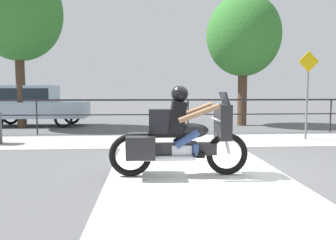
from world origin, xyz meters
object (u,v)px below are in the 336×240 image
object	(u,v)px
street_sign	(308,86)
tree_behind_car	(18,13)
tree_behind_sign	(243,36)
parked_car	(32,103)
motorcycle	(178,136)

from	to	relation	value
street_sign	tree_behind_car	size ratio (longest dim) A/B	0.42
street_sign	tree_behind_car	xyz separation A→B (m)	(-9.72, 3.70, 2.84)
street_sign	tree_behind_sign	bearing A→B (deg)	101.08
parked_car	street_sign	world-z (taller)	street_sign
motorcycle	tree_behind_sign	world-z (taller)	tree_behind_sign
parked_car	tree_behind_car	world-z (taller)	tree_behind_car
motorcycle	parked_car	size ratio (longest dim) A/B	0.57
street_sign	tree_behind_car	world-z (taller)	tree_behind_car
tree_behind_sign	tree_behind_car	size ratio (longest dim) A/B	0.86
motorcycle	street_sign	size ratio (longest dim) A/B	0.91
parked_car	tree_behind_sign	size ratio (longest dim) A/B	0.78
motorcycle	tree_behind_car	xyz separation A→B (m)	(-5.46, 7.66, 3.75)
motorcycle	tree_behind_car	distance (m)	10.12
tree_behind_sign	street_sign	bearing A→B (deg)	-78.92
motorcycle	tree_behind_sign	xyz separation A→B (m)	(3.48, 7.98, 3.01)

